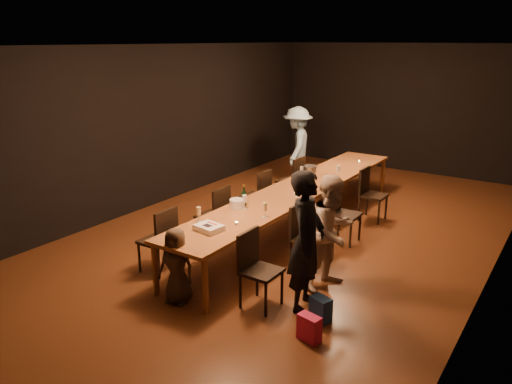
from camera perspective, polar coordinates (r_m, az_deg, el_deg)
The scene contains 30 objects.
ground at distance 8.44m, azimuth 4.73°, elevation -4.41°, with size 10.00×10.00×0.00m, color #3F1D0F.
room_shell at distance 7.92m, azimuth 5.10°, elevation 9.72°, with size 6.04×10.04×3.02m.
table at distance 8.21m, azimuth 4.84°, elevation 0.15°, with size 0.90×6.00×0.75m.
chair_right_0 at distance 5.97m, azimuth 0.62°, elevation -8.97°, with size 0.42×0.42×0.93m, color black, non-canonical shape.
chair_right_1 at distance 6.91m, azimuth 6.10°, elevation -5.28°, with size 0.42×0.42×0.93m, color black, non-canonical shape.
chair_right_2 at distance 7.93m, azimuth 10.17°, elevation -2.48°, with size 0.42×0.42×0.93m, color black, non-canonical shape.
chair_right_3 at distance 8.99m, azimuth 13.29°, elevation -0.32°, with size 0.42×0.42×0.93m, color black, non-canonical shape.
chair_left_0 at distance 6.96m, azimuth -11.22°, elevation -5.37°, with size 0.42×0.42×0.93m, color black, non-canonical shape.
chair_left_1 at distance 7.79m, azimuth -5.02°, elevation -2.64°, with size 0.42×0.42×0.93m, color black, non-canonical shape.
chair_left_2 at distance 8.70m, azimuth -0.08°, elevation -0.43°, with size 0.42×0.42×0.93m, color black, non-canonical shape.
chair_left_3 at distance 9.68m, azimuth 3.88°, elevation 1.35°, with size 0.42×0.42×0.93m, color black, non-canonical shape.
woman_birthday at distance 5.82m, azimuth 5.81°, elevation -5.64°, with size 0.62×0.40×1.69m, color black.
woman_tan at distance 6.39m, azimuth 8.70°, elevation -4.57°, with size 0.73×0.57×1.50m, color #CBB098.
man_blue at distance 10.94m, azimuth 4.72°, elevation 5.26°, with size 1.10×0.63×1.71m, color #85B2CE.
child at distance 6.13m, azimuth -9.08°, elevation -8.32°, with size 0.47×0.30×0.96m, color #3D2F22.
gift_bag_red at distance 5.52m, azimuth 6.10°, elevation -15.21°, with size 0.25×0.14×0.29m, color #DE215D.
gift_bag_blue at distance 5.86m, azimuth 7.39°, elevation -13.15°, with size 0.23×0.16×0.29m, color #24519F.
birthday_cake at distance 6.38m, azimuth -5.40°, elevation -4.09°, with size 0.37×0.31×0.08m.
plate_stack at distance 7.20m, azimuth -2.15°, elevation -1.32°, with size 0.22×0.22×0.13m, color white.
champagne_bottle at distance 7.26m, azimuth -1.41°, elevation -0.33°, with size 0.08×0.08×0.32m, color black, non-canonical shape.
ice_bucket at distance 8.68m, azimuth 6.20°, elevation 2.22°, with size 0.22×0.22×0.24m, color #A2A2A6.
wineglass_0 at distance 6.67m, azimuth -6.57°, elevation -2.57°, with size 0.06×0.06×0.21m, color beige, non-canonical shape.
wineglass_1 at distance 6.80m, azimuth 1.00°, elevation -2.07°, with size 0.06×0.06×0.21m, color beige, non-canonical shape.
wineglass_2 at distance 7.14m, azimuth -1.30°, elevation -1.13°, with size 0.06×0.06×0.21m, color silver, non-canonical shape.
wineglass_3 at distance 7.71m, azimuth 4.86°, elevation 0.20°, with size 0.06×0.06×0.21m, color beige, non-canonical shape.
wineglass_4 at distance 8.77m, azimuth 5.22°, elevation 2.28°, with size 0.06×0.06×0.21m, color silver, non-canonical shape.
wineglass_5 at distance 8.93m, azimuth 9.39°, elevation 2.38°, with size 0.06×0.06×0.21m, color silver, non-canonical shape.
tealight_near at distance 6.57m, azimuth -2.24°, elevation -3.61°, with size 0.05×0.05×0.03m, color #B2B7B2.
tealight_mid at distance 7.81m, azimuth 4.50°, elevation -0.23°, with size 0.05×0.05×0.03m, color #B2B7B2.
tealight_far at distance 10.04m, azimuth 11.71°, elevation 3.38°, with size 0.05×0.05×0.03m, color #B2B7B2.
Camera 1 is at (3.78, -6.89, 3.09)m, focal length 35.00 mm.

